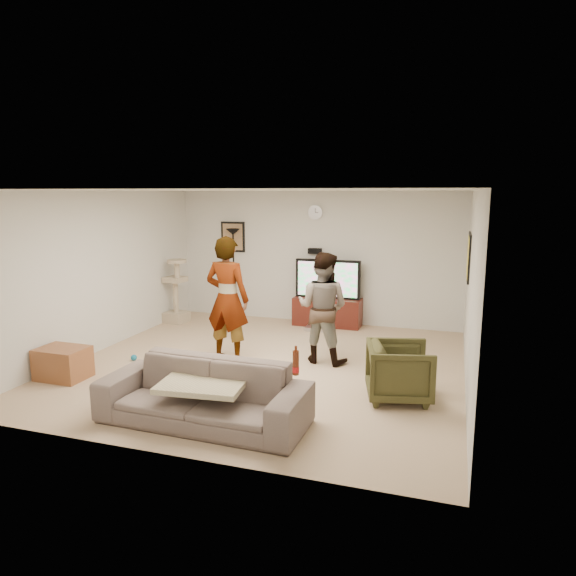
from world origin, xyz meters
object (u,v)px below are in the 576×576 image
(cat_tree, at_px, (175,291))
(beer_bottle, at_px, (296,363))
(person_left, at_px, (227,299))
(side_table, at_px, (63,363))
(tv_stand, at_px, (327,312))
(floor_lamp, at_px, (234,274))
(tv, at_px, (328,279))
(sofa, at_px, (203,394))
(armchair, at_px, (399,372))
(person_right, at_px, (323,308))

(cat_tree, relative_size, beer_bottle, 4.93)
(person_left, xyz_separation_m, side_table, (-1.79, -1.40, -0.72))
(tv_stand, distance_m, floor_lamp, 2.02)
(tv, relative_size, beer_bottle, 4.88)
(sofa, height_order, armchair, armchair)
(tv, bearing_deg, person_left, -110.50)
(cat_tree, distance_m, sofa, 4.63)
(cat_tree, xyz_separation_m, sofa, (2.56, -3.85, -0.29))
(tv, bearing_deg, person_right, -78.36)
(armchair, height_order, side_table, armchair)
(armchair, bearing_deg, side_table, 85.25)
(beer_bottle, bearing_deg, tv_stand, 99.67)
(person_right, distance_m, sofa, 2.57)
(side_table, bearing_deg, armchair, 8.78)
(side_table, bearing_deg, floor_lamp, 78.58)
(side_table, bearing_deg, sofa, -14.92)
(sofa, distance_m, beer_bottle, 1.14)
(side_table, bearing_deg, tv, 54.96)
(sofa, bearing_deg, beer_bottle, 1.41)
(tv_stand, height_order, side_table, tv_stand)
(floor_lamp, bearing_deg, cat_tree, -142.94)
(beer_bottle, height_order, side_table, beer_bottle)
(cat_tree, height_order, sofa, cat_tree)
(tv_stand, distance_m, person_right, 2.19)
(floor_lamp, bearing_deg, side_table, -101.42)
(floor_lamp, bearing_deg, person_left, -68.10)
(tv, height_order, beer_bottle, tv)
(person_left, height_order, armchair, person_left)
(tv_stand, relative_size, beer_bottle, 5.05)
(beer_bottle, bearing_deg, tv, 99.67)
(person_left, bearing_deg, sofa, 111.25)
(tv, distance_m, side_table, 4.76)
(cat_tree, relative_size, side_table, 1.93)
(person_left, bearing_deg, cat_tree, -39.33)
(tv, bearing_deg, armchair, -62.34)
(tv, relative_size, cat_tree, 0.99)
(tv_stand, relative_size, person_left, 0.68)
(cat_tree, bearing_deg, person_left, -43.19)
(person_left, xyz_separation_m, armchair, (2.59, -0.73, -0.58))
(tv_stand, xyz_separation_m, side_table, (-2.71, -3.86, -0.05))
(tv, height_order, cat_tree, tv)
(person_left, bearing_deg, side_table, 42.00)
(cat_tree, height_order, armchair, cat_tree)
(tv, height_order, armchair, tv)
(cat_tree, xyz_separation_m, person_right, (3.26, -1.43, 0.20))
(floor_lamp, distance_m, person_left, 2.69)
(person_left, height_order, sofa, person_left)
(tv_stand, height_order, armchair, armchair)
(floor_lamp, xyz_separation_m, person_right, (2.35, -2.12, -0.07))
(person_left, relative_size, armchair, 2.45)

